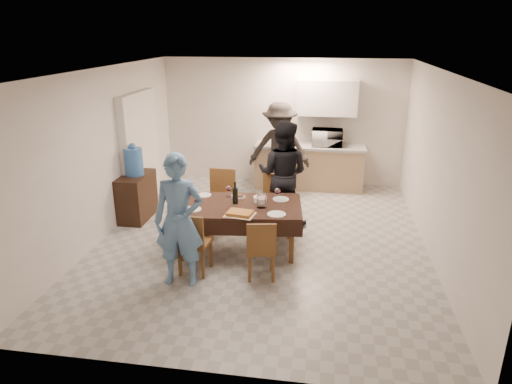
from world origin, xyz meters
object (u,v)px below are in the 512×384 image
at_px(wine_bottle, 235,193).
at_px(person_kitchen, 279,149).
at_px(water_pitcher, 261,201).
at_px(microwave, 327,138).
at_px(dining_table, 238,207).
at_px(person_near, 179,221).
at_px(water_jug, 134,162).
at_px(person_far, 283,174).
at_px(savoury_tart, 240,213).
at_px(console, 137,197).

height_order(wine_bottle, person_kitchen, person_kitchen).
relative_size(water_pitcher, microwave, 0.34).
bearing_deg(dining_table, person_near, -123.90).
height_order(water_pitcher, microwave, microwave).
bearing_deg(water_jug, person_far, 2.96).
bearing_deg(savoury_tart, person_kitchen, 85.57).
xyz_separation_m(console, water_jug, (0.00, 0.00, 0.63)).
distance_m(water_pitcher, savoury_tart, 0.42).
bearing_deg(microwave, console, 33.27).
height_order(console, microwave, microwave).
bearing_deg(person_far, water_pitcher, 90.34).
height_order(microwave, person_near, person_near).
xyz_separation_m(water_jug, wine_bottle, (1.92, -0.87, -0.14)).
bearing_deg(person_kitchen, person_near, -103.60).
bearing_deg(console, person_kitchen, 35.89).
height_order(water_pitcher, savoury_tart, water_pitcher).
distance_m(water_jug, wine_bottle, 2.11).
bearing_deg(microwave, savoury_tart, 71.37).
bearing_deg(console, water_jug, 0.00).
relative_size(person_near, person_far, 0.98).
height_order(dining_table, savoury_tart, savoury_tart).
distance_m(dining_table, savoury_tart, 0.40).
height_order(microwave, person_kitchen, person_kitchen).
height_order(dining_table, wine_bottle, wine_bottle).
distance_m(wine_bottle, water_pitcher, 0.42).
bearing_deg(savoury_tart, person_far, 72.53).
bearing_deg(person_near, microwave, 61.93).
bearing_deg(person_near, water_pitcher, 43.74).
bearing_deg(water_jug, person_kitchen, 35.89).
distance_m(dining_table, person_far, 1.20).
distance_m(microwave, person_near, 4.47).
distance_m(water_pitcher, person_near, 1.35).
xyz_separation_m(dining_table, person_near, (-0.55, -1.05, 0.18)).
distance_m(console, person_near, 2.47).
relative_size(water_pitcher, person_kitchen, 0.11).
bearing_deg(console, person_near, -54.17).
bearing_deg(savoury_tart, water_pitcher, 52.85).
bearing_deg(dining_table, water_jug, 148.75).
xyz_separation_m(savoury_tart, microwave, (1.15, 3.41, 0.34)).
bearing_deg(savoury_tart, dining_table, 104.74).
distance_m(savoury_tart, person_far, 1.51).
xyz_separation_m(dining_table, water_jug, (-1.97, 0.92, 0.34)).
distance_m(console, person_far, 2.57).
height_order(wine_bottle, water_pitcher, wine_bottle).
bearing_deg(person_far, console, 13.61).
bearing_deg(water_jug, person_near, -54.17).
bearing_deg(water_pitcher, microwave, 73.71).
xyz_separation_m(wine_bottle, savoury_tart, (0.15, -0.43, -0.14)).
bearing_deg(water_pitcher, console, 157.34).
relative_size(microwave, person_kitchen, 0.33).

